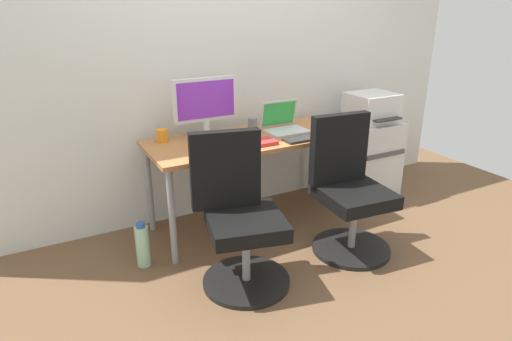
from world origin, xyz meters
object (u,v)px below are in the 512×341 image
office_chair_left (239,218)px  side_cabinet (367,158)px  office_chair_right (349,192)px  printer (372,107)px  open_laptop (284,124)px  water_bottle_on_floor (143,245)px  desktop_monitor (206,103)px  coffee_mug (162,136)px

office_chair_left → side_cabinet: 1.71m
office_chair_right → printer: bearing=41.3°
printer → open_laptop: 0.87m
office_chair_left → side_cabinet: office_chair_left is taller
office_chair_left → printer: bearing=22.6°
side_cabinet → water_bottle_on_floor: (-2.07, -0.22, -0.19)m
desktop_monitor → open_laptop: 0.62m
office_chair_left → water_bottle_on_floor: office_chair_left is taller
desktop_monitor → open_laptop: size_ratio=1.55×
side_cabinet → office_chair_left: bearing=-157.4°
water_bottle_on_floor → desktop_monitor: desktop_monitor is taller
desktop_monitor → open_laptop: desktop_monitor is taller
coffee_mug → printer: bearing=-5.6°
printer → open_laptop: bearing=179.4°
water_bottle_on_floor → office_chair_left: bearing=-42.0°
side_cabinet → water_bottle_on_floor: 2.09m
side_cabinet → printer: printer is taller
office_chair_right → water_bottle_on_floor: 1.42m
desktop_monitor → coffee_mug: size_ratio=5.22×
side_cabinet → printer: size_ratio=1.68×
water_bottle_on_floor → desktop_monitor: (0.63, 0.36, 0.80)m
water_bottle_on_floor → desktop_monitor: size_ratio=0.65×
water_bottle_on_floor → coffee_mug: size_ratio=3.37×
office_chair_left → desktop_monitor: (0.14, 0.80, 0.53)m
coffee_mug → office_chair_right: bearing=-39.0°
side_cabinet → open_laptop: open_laptop is taller
desktop_monitor → office_chair_left: bearing=-99.6°
printer → coffee_mug: printer is taller
printer → desktop_monitor: bearing=174.2°
office_chair_left → water_bottle_on_floor: bearing=138.0°
office_chair_right → desktop_monitor: (-0.70, 0.80, 0.53)m
side_cabinet → coffee_mug: (-1.77, 0.17, 0.41)m
printer → water_bottle_on_floor: 2.18m
open_laptop → office_chair_left: bearing=-136.9°
coffee_mug → desktop_monitor: bearing=-4.7°
office_chair_left → office_chair_right: (0.83, 0.00, 0.00)m
office_chair_right → side_cabinet: size_ratio=1.40×
side_cabinet → water_bottle_on_floor: size_ratio=2.17×
water_bottle_on_floor → coffee_mug: (0.30, 0.39, 0.60)m
office_chair_left → open_laptop: (0.71, 0.67, 0.33)m
office_chair_right → water_bottle_on_floor: (-1.32, 0.44, -0.28)m
water_bottle_on_floor → open_laptop: open_laptop is taller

